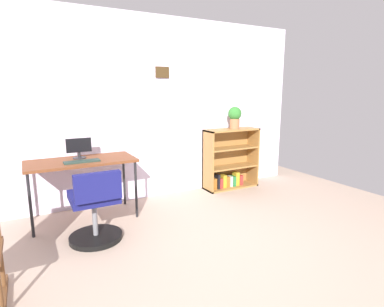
{
  "coord_description": "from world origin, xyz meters",
  "views": [
    {
      "loc": [
        -1.29,
        -1.89,
        1.47
      ],
      "look_at": [
        0.55,
        1.5,
        0.7
      ],
      "focal_mm": 29.21,
      "sensor_mm": 36.0,
      "label": 1
    }
  ],
  "objects_px": {
    "office_chair": "(95,210)",
    "monitor": "(79,148)",
    "bookshelf_low": "(229,161)",
    "keyboard": "(82,161)",
    "potted_plant_on_shelf": "(235,117)",
    "desk": "(81,164)"
  },
  "relations": [
    {
      "from": "keyboard",
      "to": "potted_plant_on_shelf",
      "type": "distance_m",
      "value": 2.3
    },
    {
      "from": "bookshelf_low",
      "to": "monitor",
      "type": "bearing_deg",
      "value": -176.62
    },
    {
      "from": "office_chair",
      "to": "bookshelf_low",
      "type": "xyz_separation_m",
      "value": [
        2.19,
        0.87,
        0.08
      ]
    },
    {
      "from": "office_chair",
      "to": "bookshelf_low",
      "type": "bearing_deg",
      "value": 21.69
    },
    {
      "from": "potted_plant_on_shelf",
      "to": "monitor",
      "type": "bearing_deg",
      "value": -178.18
    },
    {
      "from": "monitor",
      "to": "office_chair",
      "type": "distance_m",
      "value": 0.89
    },
    {
      "from": "keyboard",
      "to": "potted_plant_on_shelf",
      "type": "relative_size",
      "value": 1.14
    },
    {
      "from": "office_chair",
      "to": "potted_plant_on_shelf",
      "type": "relative_size",
      "value": 2.28
    },
    {
      "from": "monitor",
      "to": "keyboard",
      "type": "height_order",
      "value": "monitor"
    },
    {
      "from": "monitor",
      "to": "office_chair",
      "type": "bearing_deg",
      "value": -89.8
    },
    {
      "from": "keyboard",
      "to": "desk",
      "type": "bearing_deg",
      "value": 85.09
    },
    {
      "from": "monitor",
      "to": "office_chair",
      "type": "height_order",
      "value": "monitor"
    },
    {
      "from": "potted_plant_on_shelf",
      "to": "keyboard",
      "type": "bearing_deg",
      "value": -172.75
    },
    {
      "from": "monitor",
      "to": "office_chair",
      "type": "relative_size",
      "value": 0.37
    },
    {
      "from": "bookshelf_low",
      "to": "keyboard",
      "type": "bearing_deg",
      "value": -171.12
    },
    {
      "from": "keyboard",
      "to": "office_chair",
      "type": "relative_size",
      "value": 0.5
    },
    {
      "from": "monitor",
      "to": "bookshelf_low",
      "type": "relative_size",
      "value": 0.31
    },
    {
      "from": "keyboard",
      "to": "potted_plant_on_shelf",
      "type": "bearing_deg",
      "value": 7.25
    },
    {
      "from": "monitor",
      "to": "potted_plant_on_shelf",
      "type": "xyz_separation_m",
      "value": [
        2.24,
        0.07,
        0.27
      ]
    },
    {
      "from": "office_chair",
      "to": "monitor",
      "type": "bearing_deg",
      "value": 90.2
    },
    {
      "from": "monitor",
      "to": "bookshelf_low",
      "type": "bearing_deg",
      "value": 3.38
    },
    {
      "from": "desk",
      "to": "bookshelf_low",
      "type": "relative_size",
      "value": 1.3
    }
  ]
}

